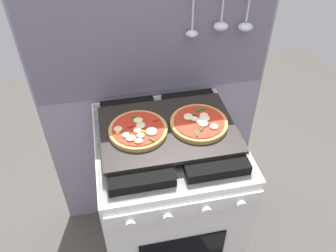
% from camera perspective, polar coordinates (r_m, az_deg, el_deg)
% --- Properties ---
extents(ground_plane, '(4.00, 4.00, 0.00)m').
position_cam_1_polar(ground_plane, '(2.10, -0.00, -19.46)').
color(ground_plane, '#4C4742').
extents(kitchen_backsplash, '(1.10, 0.09, 1.55)m').
position_cam_1_polar(kitchen_backsplash, '(1.71, -2.18, 3.71)').
color(kitchen_backsplash, gray).
rests_on(kitchen_backsplash, ground_plane).
extents(stove, '(0.60, 0.64, 0.90)m').
position_cam_1_polar(stove, '(1.72, 0.01, -12.10)').
color(stove, white).
rests_on(stove, ground_plane).
extents(baking_tray, '(0.54, 0.38, 0.02)m').
position_cam_1_polar(baking_tray, '(1.38, -0.00, -0.56)').
color(baking_tray, black).
rests_on(baking_tray, stove).
extents(pizza_left, '(0.23, 0.23, 0.03)m').
position_cam_1_polar(pizza_left, '(1.35, -4.98, -0.66)').
color(pizza_left, tan).
rests_on(pizza_left, baking_tray).
extents(pizza_right, '(0.23, 0.23, 0.03)m').
position_cam_1_polar(pizza_right, '(1.39, 5.17, 0.56)').
color(pizza_right, tan).
rests_on(pizza_right, baking_tray).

